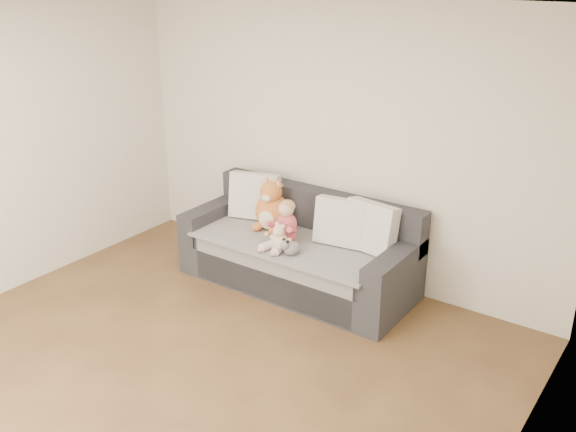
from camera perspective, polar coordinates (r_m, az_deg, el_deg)
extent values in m
plane|color=brown|center=(4.80, -12.34, -15.60)|extent=(5.00, 5.00, 0.00)
plane|color=white|center=(3.85, -15.58, 16.96)|extent=(5.00, 5.00, 0.00)
plane|color=beige|center=(5.98, 4.35, 6.52)|extent=(4.50, 0.00, 4.50)
plane|color=beige|center=(3.01, 16.78, -10.88)|extent=(0.00, 5.00, 5.00)
cube|color=#242529|center=(6.07, 0.82, -4.83)|extent=(2.20, 0.90, 0.30)
cube|color=#242529|center=(5.95, 0.67, -3.00)|extent=(1.90, 0.80, 0.15)
cube|color=#242529|center=(6.13, 2.69, 0.56)|extent=(2.20, 0.20, 0.40)
cube|color=#242529|center=(6.51, -6.45, -0.16)|extent=(0.20, 0.90, 0.30)
cube|color=#242529|center=(5.50, 9.50, -4.67)|extent=(0.20, 0.90, 0.30)
cube|color=gray|center=(5.90, 0.56, -2.30)|extent=(1.85, 0.88, 0.02)
cube|color=gray|center=(5.72, -1.68, -5.78)|extent=(1.70, 0.02, 0.41)
cube|color=silver|center=(6.36, -2.97, 1.81)|extent=(0.54, 0.36, 0.47)
cube|color=silver|center=(5.78, 4.69, -0.52)|extent=(0.49, 0.27, 0.44)
cube|color=silver|center=(5.67, 7.37, -0.97)|extent=(0.50, 0.28, 0.45)
ellipsoid|color=#C34562|center=(5.82, -0.14, -1.72)|extent=(0.20, 0.16, 0.16)
ellipsoid|color=#C34562|center=(5.78, -0.09, -0.66)|extent=(0.19, 0.16, 0.21)
ellipsoid|color=#DBAA8C|center=(5.71, -0.17, 0.61)|extent=(0.14, 0.14, 0.14)
ellipsoid|color=tan|center=(5.72, -0.07, 0.89)|extent=(0.15, 0.15, 0.12)
cylinder|color=#C34562|center=(5.79, -1.24, -0.84)|extent=(0.11, 0.20, 0.13)
cylinder|color=#C34562|center=(5.69, 0.32, -1.25)|extent=(0.11, 0.20, 0.13)
ellipsoid|color=#DBAA8C|center=(5.77, -1.89, -1.62)|extent=(0.05, 0.05, 0.05)
ellipsoid|color=#DBAA8C|center=(5.64, 0.13, -2.18)|extent=(0.05, 0.05, 0.05)
cylinder|color=#E5B2C6|center=(5.74, -1.57, -2.55)|extent=(0.10, 0.26, 0.08)
cylinder|color=#E5B2C6|center=(5.68, -0.63, -2.81)|extent=(0.11, 0.26, 0.08)
ellipsoid|color=#DBAA8C|center=(5.65, -2.41, -2.98)|extent=(0.05, 0.08, 0.04)
ellipsoid|color=#DBAA8C|center=(5.58, -1.23, -3.33)|extent=(0.05, 0.08, 0.04)
ellipsoid|color=#C06E2A|center=(6.12, -1.37, 0.34)|extent=(0.35, 0.30, 0.37)
ellipsoid|color=beige|center=(6.04, -1.92, -0.27)|extent=(0.18, 0.08, 0.20)
ellipsoid|color=#C06E2A|center=(6.03, -1.52, 2.12)|extent=(0.21, 0.21, 0.21)
ellipsoid|color=beige|center=(5.96, -1.95, 1.60)|extent=(0.10, 0.06, 0.07)
cone|color=#C06E2A|center=(6.05, -1.89, 3.22)|extent=(0.09, 0.09, 0.07)
cone|color=pink|center=(6.04, -1.95, 3.14)|extent=(0.06, 0.06, 0.05)
cone|color=#C06E2A|center=(5.99, -0.82, 3.03)|extent=(0.09, 0.09, 0.07)
cone|color=pink|center=(5.98, -0.88, 2.95)|extent=(0.06, 0.06, 0.05)
ellipsoid|color=#C06E2A|center=(6.10, -2.75, -0.94)|extent=(0.10, 0.12, 0.08)
ellipsoid|color=#C06E2A|center=(6.01, -1.24, -1.26)|extent=(0.10, 0.12, 0.08)
cylinder|color=#C06E2A|center=(6.13, 0.19, -0.83)|extent=(0.19, 0.23, 0.08)
ellipsoid|color=beige|center=(5.71, -0.71, -2.24)|extent=(0.16, 0.13, 0.16)
ellipsoid|color=beige|center=(5.66, -0.78, -1.30)|extent=(0.11, 0.11, 0.11)
ellipsoid|color=beige|center=(5.67, -0.98, -0.72)|extent=(0.04, 0.04, 0.04)
ellipsoid|color=beige|center=(5.62, -0.44, -0.93)|extent=(0.04, 0.04, 0.04)
ellipsoid|color=beige|center=(5.64, -1.10, -1.54)|extent=(0.04, 0.04, 0.04)
ellipsoid|color=beige|center=(5.73, -1.34, -1.87)|extent=(0.06, 0.06, 0.06)
ellipsoid|color=beige|center=(5.64, -0.34, -2.29)|extent=(0.06, 0.06, 0.06)
ellipsoid|color=beige|center=(5.73, -1.35, -2.69)|extent=(0.06, 0.06, 0.06)
ellipsoid|color=beige|center=(5.67, -0.75, -2.95)|extent=(0.06, 0.06, 0.06)
ellipsoid|color=white|center=(5.60, 0.33, -2.88)|extent=(0.13, 0.17, 0.12)
ellipsoid|color=white|center=(5.54, -0.32, -2.60)|extent=(0.08, 0.08, 0.08)
ellipsoid|color=black|center=(5.55, -0.38, -2.11)|extent=(0.03, 0.03, 0.03)
ellipsoid|color=black|center=(5.51, -0.03, -2.29)|extent=(0.03, 0.03, 0.03)
cylinder|color=#59348E|center=(5.75, -0.70, -2.37)|extent=(0.08, 0.08, 0.08)
cone|color=green|center=(5.73, -0.70, -1.90)|extent=(0.07, 0.07, 0.03)
cylinder|color=green|center=(5.76, -1.11, -2.29)|extent=(0.02, 0.02, 0.06)
cylinder|color=green|center=(5.74, -0.28, -2.37)|extent=(0.02, 0.02, 0.06)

